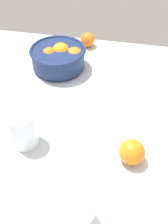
# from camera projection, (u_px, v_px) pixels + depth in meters

# --- Properties ---
(ground_plane) EXTENTS (1.12, 1.10, 0.03)m
(ground_plane) POSITION_uv_depth(u_px,v_px,m) (84.00, 127.00, 0.95)
(ground_plane) COLOR silver
(fruit_bowl) EXTENTS (0.22, 0.22, 0.10)m
(fruit_bowl) POSITION_uv_depth(u_px,v_px,m) (59.00, 58.00, 1.13)
(fruit_bowl) COLOR navy
(fruit_bowl) RESTS_ON ground_plane
(juice_glass) EXTENTS (0.09, 0.09, 0.11)m
(juice_glass) POSITION_uv_depth(u_px,v_px,m) (23.00, 131.00, 0.85)
(juice_glass) COLOR white
(juice_glass) RESTS_ON ground_plane
(loose_orange_1) EXTENTS (0.06, 0.06, 0.06)m
(loose_orange_1) POSITION_uv_depth(u_px,v_px,m) (87.00, 40.00, 1.27)
(loose_orange_1) COLOR orange
(loose_orange_1) RESTS_ON ground_plane
(loose_orange_2) EXTENTS (0.08, 0.08, 0.08)m
(loose_orange_2) POSITION_uv_depth(u_px,v_px,m) (132.00, 152.00, 0.80)
(loose_orange_2) COLOR orange
(loose_orange_2) RESTS_ON ground_plane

